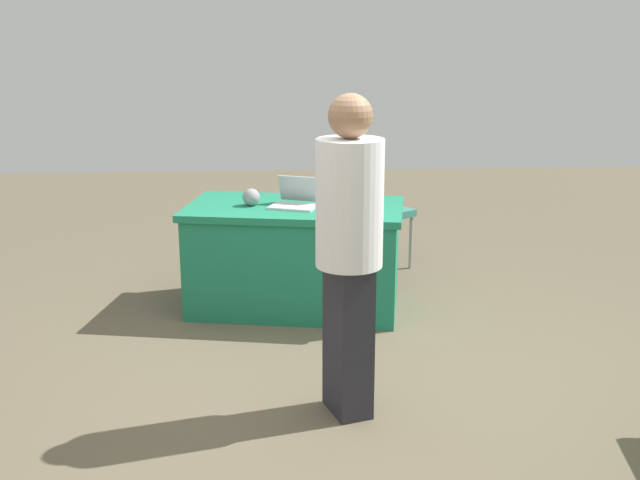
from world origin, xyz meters
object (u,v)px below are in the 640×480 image
at_px(person_attendee_browsing, 349,242).
at_px(scissors_red, 357,202).
at_px(chair_near_front, 374,205).
at_px(table_foreground, 295,257).
at_px(laptop_silver, 296,201).
at_px(yarn_ball, 251,197).

bearing_deg(person_attendee_browsing, scissors_red, -25.05).
xyz_separation_m(chair_near_front, person_attendee_browsing, (0.46, 2.52, 0.38)).
bearing_deg(table_foreground, scissors_red, -172.28).
distance_m(chair_near_front, scissors_red, 0.89).
bearing_deg(scissors_red, table_foreground, -31.22).
relative_size(chair_near_front, laptop_silver, 2.42).
xyz_separation_m(table_foreground, person_attendee_browsing, (-0.23, 1.63, 0.55)).
bearing_deg(yarn_ball, person_attendee_browsing, 108.11).
relative_size(table_foreground, scissors_red, 9.22).
xyz_separation_m(person_attendee_browsing, yarn_ball, (0.54, -1.64, -0.11)).
height_order(laptop_silver, scissors_red, laptop_silver).
distance_m(person_attendee_browsing, scissors_red, 1.71).
relative_size(chair_near_front, person_attendee_browsing, 0.58).
height_order(table_foreground, chair_near_front, chair_near_front).
bearing_deg(chair_near_front, table_foreground, -74.08).
xyz_separation_m(yarn_ball, scissors_red, (-0.76, -0.05, -0.06)).
height_order(chair_near_front, person_attendee_browsing, person_attendee_browsing).
height_order(person_attendee_browsing, scissors_red, person_attendee_browsing).
distance_m(table_foreground, scissors_red, 0.60).
bearing_deg(yarn_ball, table_foreground, 177.90).
relative_size(table_foreground, chair_near_front, 1.72).
bearing_deg(chair_near_front, person_attendee_browsing, -46.77).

